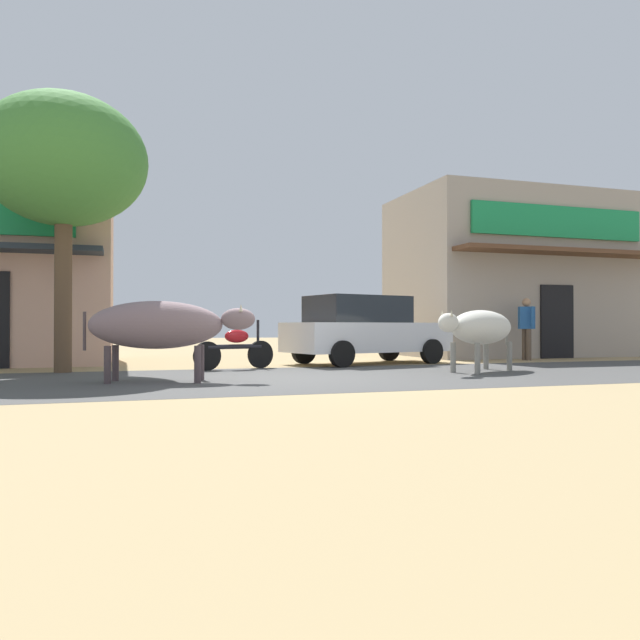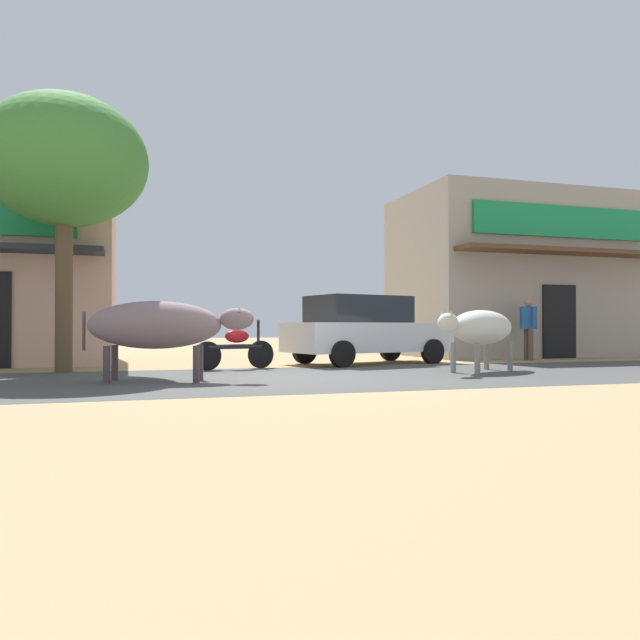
{
  "view_description": "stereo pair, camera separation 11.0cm",
  "coord_description": "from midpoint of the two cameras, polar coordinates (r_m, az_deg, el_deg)",
  "views": [
    {
      "loc": [
        -2.95,
        -10.52,
        0.9
      ],
      "look_at": [
        0.91,
        1.51,
        1.04
      ],
      "focal_mm": 34.7,
      "sensor_mm": 36.0,
      "label": 1
    },
    {
      "loc": [
        -2.84,
        -10.56,
        0.9
      ],
      "look_at": [
        0.91,
        1.51,
        1.04
      ],
      "focal_mm": 34.7,
      "sensor_mm": 36.0,
      "label": 2
    }
  ],
  "objects": [
    {
      "name": "ground",
      "position": [
        10.97,
        -1.93,
        -5.34
      ],
      "size": [
        80.0,
        80.0,
        0.0
      ],
      "primitive_type": "plane",
      "color": "tan"
    },
    {
      "name": "asphalt_road",
      "position": [
        10.97,
        -1.93,
        -5.33
      ],
      "size": [
        72.0,
        5.32,
        0.0
      ],
      "primitive_type": "cube",
      "color": "#464645",
      "rests_on": "ground"
    },
    {
      "name": "storefront_right_club",
      "position": [
        20.77,
        17.67,
        3.85
      ],
      "size": [
        7.14,
        5.27,
        5.02
      ],
      "color": "#A29587",
      "rests_on": "ground"
    },
    {
      "name": "roadside_tree",
      "position": [
        13.63,
        -22.28,
        13.3
      ],
      "size": [
        3.24,
        3.24,
        5.5
      ],
      "color": "brown",
      "rests_on": "ground"
    },
    {
      "name": "parked_hatchback_car",
      "position": [
        15.04,
        4.42,
        -0.85
      ],
      "size": [
        4.34,
        2.61,
        1.64
      ],
      "color": "silver",
      "rests_on": "ground"
    },
    {
      "name": "parked_motorcycle",
      "position": [
        13.2,
        -7.51,
        -2.51
      ],
      "size": [
        1.8,
        0.67,
        1.05
      ],
      "color": "black",
      "rests_on": "ground"
    },
    {
      "name": "cow_near_brown",
      "position": [
        10.4,
        -14.39,
        -0.49
      ],
      "size": [
        2.73,
        1.19,
        1.32
      ],
      "color": "slate",
      "rests_on": "ground"
    },
    {
      "name": "cow_far_dark",
      "position": [
        12.75,
        14.83,
        -0.7
      ],
      "size": [
        2.49,
        1.69,
        1.23
      ],
      "color": "silver",
      "rests_on": "ground"
    },
    {
      "name": "pedestrian_by_shop",
      "position": [
        17.51,
        18.84,
        -0.33
      ],
      "size": [
        0.47,
        0.61,
        1.67
      ],
      "color": "brown",
      "rests_on": "ground"
    }
  ]
}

